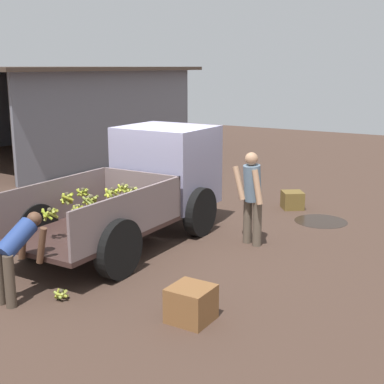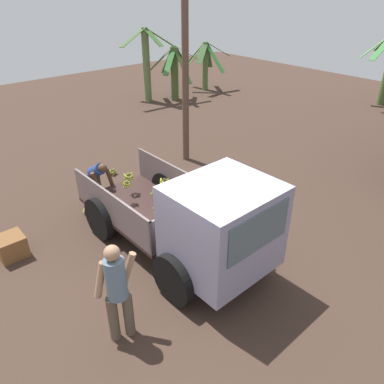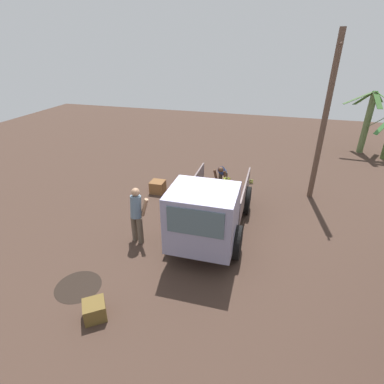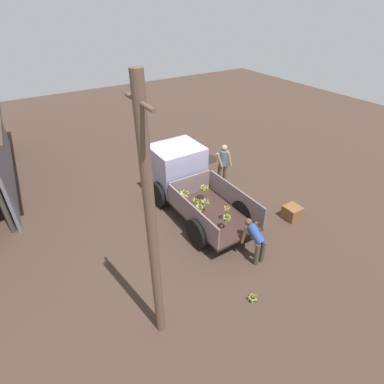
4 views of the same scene
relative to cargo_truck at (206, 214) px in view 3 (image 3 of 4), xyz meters
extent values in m
plane|color=#422F26|center=(0.07, -0.02, -1.09)|extent=(36.00, 36.00, 0.00)
cylinder|color=black|center=(2.43, -2.62, -1.08)|extent=(1.11, 1.11, 0.01)
cube|color=#372420|center=(-1.84, -0.02, -0.57)|extent=(2.87, 1.80, 0.08)
cube|color=slate|center=(-1.85, 0.84, -0.16)|extent=(2.85, 0.08, 0.74)
cube|color=slate|center=(-1.83, -0.88, -0.16)|extent=(2.85, 0.08, 0.74)
cube|color=slate|center=(-0.44, -0.01, -0.16)|extent=(0.07, 1.77, 0.74)
cube|color=#8E8CAC|center=(0.47, 0.00, 0.18)|extent=(1.55, 1.75, 1.58)
cube|color=#4C606B|center=(1.25, 0.01, 0.50)|extent=(0.04, 1.39, 0.70)
cylinder|color=black|center=(0.23, 0.92, -0.61)|extent=(0.96, 0.23, 0.95)
cylinder|color=black|center=(0.25, -0.92, -0.61)|extent=(0.96, 0.23, 0.95)
cylinder|color=black|center=(-2.28, 0.89, -0.61)|extent=(0.96, 0.23, 0.95)
cylinder|color=black|center=(-2.26, -0.94, -0.61)|extent=(0.96, 0.23, 0.95)
sphere|color=#47402E|center=(-0.76, 0.42, -0.13)|extent=(0.09, 0.09, 0.09)
cylinder|color=olive|center=(-0.66, 0.45, -0.19)|extent=(0.14, 0.24, 0.16)
cylinder|color=#99AD31|center=(-0.74, 0.51, -0.19)|extent=(0.25, 0.09, 0.17)
cylinder|color=gold|center=(-0.83, 0.48, -0.19)|extent=(0.19, 0.22, 0.16)
cylinder|color=olive|center=(-0.82, 0.40, -0.23)|extent=(0.11, 0.20, 0.23)
cylinder|color=#959F36|center=(-0.77, 0.32, -0.20)|extent=(0.24, 0.09, 0.18)
cylinder|color=#A2B125|center=(-0.70, 0.37, -0.23)|extent=(0.16, 0.18, 0.23)
sphere|color=brown|center=(-1.08, -0.11, 0.08)|extent=(0.08, 0.08, 0.08)
cylinder|color=#A1A744|center=(-1.06, -0.17, 0.03)|extent=(0.17, 0.10, 0.13)
cylinder|color=olive|center=(-1.03, -0.11, 0.01)|extent=(0.06, 0.15, 0.15)
cylinder|color=olive|center=(-1.02, -0.07, 0.03)|extent=(0.13, 0.16, 0.12)
cylinder|color=olive|center=(-1.09, -0.06, 0.01)|extent=(0.14, 0.06, 0.16)
cylinder|color=#A5A82A|center=(-1.13, -0.07, 0.03)|extent=(0.14, 0.15, 0.13)
cylinder|color=olive|center=(-1.14, -0.12, 0.02)|extent=(0.07, 0.16, 0.14)
cylinder|color=olive|center=(-1.10, -0.15, 0.01)|extent=(0.15, 0.10, 0.15)
sphere|color=brown|center=(-2.32, -0.17, -0.02)|extent=(0.07, 0.07, 0.07)
cylinder|color=olive|center=(-2.35, -0.14, -0.08)|extent=(0.13, 0.12, 0.14)
cylinder|color=#A4AE43|center=(-2.36, -0.20, -0.08)|extent=(0.11, 0.14, 0.15)
cylinder|color=olive|center=(-2.32, -0.22, -0.08)|extent=(0.14, 0.05, 0.14)
cylinder|color=olive|center=(-2.27, -0.19, -0.07)|extent=(0.08, 0.16, 0.12)
cylinder|color=#A2A846|center=(-2.30, -0.12, -0.06)|extent=(0.16, 0.11, 0.12)
sphere|color=#463F2D|center=(-2.65, 0.10, -0.04)|extent=(0.08, 0.08, 0.08)
cylinder|color=olive|center=(-2.65, 0.15, -0.13)|extent=(0.16, 0.05, 0.19)
cylinder|color=olive|center=(-2.72, 0.15, -0.09)|extent=(0.15, 0.20, 0.12)
cylinder|color=olive|center=(-2.72, 0.08, -0.11)|extent=(0.09, 0.20, 0.15)
cylinder|color=#A8B138|center=(-2.67, 0.02, -0.11)|extent=(0.20, 0.09, 0.15)
cylinder|color=#98A03C|center=(-2.61, 0.03, -0.11)|extent=(0.19, 0.15, 0.15)
cylinder|color=#9DA02F|center=(-2.57, 0.08, -0.10)|extent=(0.10, 0.21, 0.14)
cylinder|color=olive|center=(-2.60, 0.15, -0.11)|extent=(0.16, 0.16, 0.17)
sphere|color=#4B4431|center=(-1.51, 0.45, 0.02)|extent=(0.07, 0.07, 0.07)
cylinder|color=#A0A722|center=(-1.46, 0.49, -0.05)|extent=(0.12, 0.15, 0.14)
cylinder|color=olive|center=(-1.49, 0.52, -0.04)|extent=(0.17, 0.08, 0.13)
cylinder|color=olive|center=(-1.56, 0.51, -0.03)|extent=(0.15, 0.15, 0.11)
cylinder|color=olive|center=(-1.58, 0.48, -0.03)|extent=(0.08, 0.18, 0.12)
cylinder|color=olive|center=(-1.58, 0.42, -0.03)|extent=(0.11, 0.18, 0.11)
cylinder|color=olive|center=(-1.52, 0.39, -0.04)|extent=(0.17, 0.05, 0.13)
cylinder|color=olive|center=(-1.48, 0.41, -0.05)|extent=(0.15, 0.12, 0.15)
cylinder|color=olive|center=(-1.45, 0.45, -0.05)|extent=(0.04, 0.15, 0.15)
sphere|color=#463F2E|center=(-1.01, -0.25, 0.02)|extent=(0.08, 0.08, 0.08)
cylinder|color=olive|center=(-1.10, -0.23, -0.03)|extent=(0.08, 0.22, 0.12)
cylinder|color=#AAAC3E|center=(-1.07, -0.28, -0.06)|extent=(0.14, 0.18, 0.18)
cylinder|color=#949844|center=(-1.02, -0.31, -0.07)|extent=(0.18, 0.08, 0.20)
cylinder|color=olive|center=(-0.96, -0.31, -0.05)|extent=(0.19, 0.17, 0.15)
cylinder|color=olive|center=(-0.95, -0.26, -0.07)|extent=(0.07, 0.18, 0.19)
cylinder|color=#97A43C|center=(-0.94, -0.18, -0.03)|extent=(0.18, 0.19, 0.12)
cylinder|color=olive|center=(-1.01, -0.17, -0.05)|extent=(0.20, 0.06, 0.17)
cylinder|color=olive|center=(-1.05, -0.20, -0.07)|extent=(0.15, 0.14, 0.20)
sphere|color=#433C2B|center=(-1.84, 0.52, -0.01)|extent=(0.08, 0.08, 0.08)
cylinder|color=olive|center=(-1.82, 0.47, -0.10)|extent=(0.16, 0.10, 0.19)
cylinder|color=#A0A62B|center=(-1.79, 0.50, -0.10)|extent=(0.11, 0.16, 0.19)
cylinder|color=olive|center=(-1.77, 0.56, -0.06)|extent=(0.15, 0.19, 0.13)
cylinder|color=#9BA741|center=(-1.82, 0.59, -0.07)|extent=(0.20, 0.09, 0.15)
cylinder|color=#A1B127|center=(-1.88, 0.57, -0.09)|extent=(0.17, 0.15, 0.17)
cylinder|color=olive|center=(-1.89, 0.51, -0.09)|extent=(0.07, 0.17, 0.19)
cylinder|color=#999B26|center=(-1.89, 0.46, -0.06)|extent=(0.19, 0.17, 0.13)
sphere|color=brown|center=(-1.63, 0.16, -0.05)|extent=(0.08, 0.08, 0.08)
cylinder|color=olive|center=(-1.56, 0.19, -0.12)|extent=(0.14, 0.22, 0.17)
cylinder|color=#919D39|center=(-1.64, 0.25, -0.11)|extent=(0.23, 0.06, 0.15)
cylinder|color=olive|center=(-1.73, 0.16, -0.11)|extent=(0.05, 0.23, 0.15)
cylinder|color=#8EA033|center=(-1.67, 0.09, -0.14)|extent=(0.19, 0.14, 0.20)
cylinder|color=olive|center=(-1.58, 0.11, -0.14)|extent=(0.17, 0.17, 0.20)
sphere|color=brown|center=(-1.65, 0.19, -0.07)|extent=(0.07, 0.07, 0.07)
cylinder|color=#97A729|center=(-1.65, 0.25, -0.12)|extent=(0.16, 0.05, 0.12)
cylinder|color=#A0A123|center=(-1.70, 0.21, -0.13)|extent=(0.08, 0.15, 0.13)
cylinder|color=olive|center=(-1.70, 0.15, -0.11)|extent=(0.14, 0.15, 0.11)
cylinder|color=olive|center=(-1.61, 0.14, -0.11)|extent=(0.15, 0.13, 0.11)
cylinder|color=#99A539|center=(-1.59, 0.20, -0.12)|extent=(0.06, 0.16, 0.12)
cylinder|color=brown|center=(-4.18, 3.12, 1.79)|extent=(0.20, 0.20, 5.76)
cylinder|color=brown|center=(-4.18, 3.12, 4.22)|extent=(0.93, 0.07, 0.07)
cylinder|color=#5F7544|center=(-10.33, 6.03, 0.46)|extent=(0.32, 0.32, 3.10)
cube|color=#3A652C|center=(-9.84, 6.11, 1.73)|extent=(1.04, 0.41, 0.69)
cube|color=#3F7637|center=(-10.81, 6.35, 1.74)|extent=(1.09, 0.84, 0.67)
cube|color=#366A2B|center=(-10.89, 5.75, 1.63)|extent=(1.23, 0.77, 0.89)
cube|color=#405E30|center=(-10.23, 5.36, 1.74)|extent=(0.41, 1.39, 0.67)
cube|color=#42592E|center=(-9.78, 6.50, 0.84)|extent=(0.60, 1.11, 0.97)
cylinder|color=brown|center=(0.27, -2.12, -0.67)|extent=(0.21, 0.21, 0.84)
cylinder|color=brown|center=(0.34, -1.89, -0.67)|extent=(0.21, 0.21, 0.84)
cylinder|color=slate|center=(0.28, -2.00, 0.08)|extent=(0.44, 0.41, 0.68)
sphere|color=tan|center=(0.24, -1.98, 0.53)|extent=(0.24, 0.24, 0.24)
cylinder|color=tan|center=(0.12, -2.17, 0.05)|extent=(0.18, 0.27, 0.63)
cylinder|color=tan|center=(0.22, -1.76, 0.06)|extent=(0.20, 0.33, 0.62)
cylinder|color=#483C30|center=(-3.85, -0.12, -0.71)|extent=(0.15, 0.15, 0.75)
cylinder|color=#483C30|center=(-3.85, -0.34, -0.71)|extent=(0.15, 0.15, 0.75)
cylinder|color=navy|center=(-3.60, -0.23, -0.19)|extent=(0.64, 0.28, 0.54)
sphere|color=brown|center=(-3.25, -0.23, 0.01)|extent=(0.21, 0.21, 0.21)
cylinder|color=brown|center=(-3.33, -0.05, -0.34)|extent=(0.10, 0.21, 0.56)
cylinder|color=brown|center=(-3.32, -0.42, -0.34)|extent=(0.10, 0.22, 0.56)
sphere|color=#453F2D|center=(-3.32, -0.76, -0.95)|extent=(0.06, 0.06, 0.06)
cylinder|color=olive|center=(-3.30, -0.72, -1.01)|extent=(0.13, 0.09, 0.14)
cylinder|color=olive|center=(-3.35, -0.70, -0.99)|extent=(0.16, 0.10, 0.10)
cylinder|color=olive|center=(-3.39, -0.75, -0.99)|extent=(0.05, 0.16, 0.10)
cylinder|color=#A8B139|center=(-3.37, -0.80, -0.99)|extent=(0.14, 0.14, 0.09)
cylinder|color=#A0A548|center=(-3.31, -0.81, -1.00)|extent=(0.15, 0.06, 0.12)
cylinder|color=olive|center=(-3.29, -0.78, -1.02)|extent=(0.10, 0.13, 0.14)
cylinder|color=#A6AD42|center=(-3.28, -0.75, -1.01)|extent=(0.07, 0.14, 0.14)
sphere|color=brown|center=(-4.74, 0.80, -0.95)|extent=(0.07, 0.07, 0.07)
cylinder|color=olive|center=(-4.75, 0.87, -1.01)|extent=(0.18, 0.07, 0.15)
cylinder|color=olive|center=(-4.82, 0.81, -1.00)|extent=(0.07, 0.19, 0.12)
cylinder|color=olive|center=(-4.77, 0.74, -1.01)|extent=(0.17, 0.13, 0.15)
cylinder|color=olive|center=(-4.69, 0.74, -1.00)|extent=(0.17, 0.16, 0.12)
cylinder|color=olive|center=(-4.67, 0.82, -1.01)|extent=(0.10, 0.19, 0.14)
cube|color=brown|center=(-2.89, -2.65, -0.86)|extent=(0.53, 0.53, 0.46)
cube|color=brown|center=(3.10, -1.71, -0.89)|extent=(0.64, 0.64, 0.40)
camera|label=1|loc=(-8.33, -6.00, 2.15)|focal=50.00mm
camera|label=2|loc=(4.10, -3.86, 3.88)|focal=35.00mm
camera|label=3|loc=(6.94, 1.56, 4.29)|focal=28.00mm
camera|label=4|loc=(-8.06, 4.70, 5.45)|focal=28.00mm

